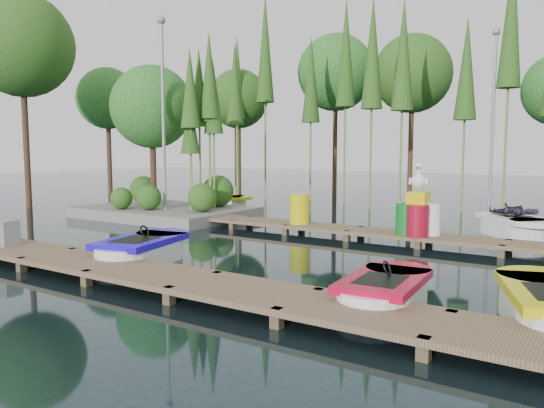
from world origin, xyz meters
The scene contains 15 objects.
ground_plane centered at (0.00, 0.00, 0.00)m, with size 90.00×90.00×0.00m, color #1B2D33.
near_dock centered at (0.00, -4.50, 0.23)m, with size 18.00×1.50×0.50m.
far_dock centered at (1.00, 2.50, 0.23)m, with size 15.00×1.20×0.50m.
island centered at (-6.30, 3.29, 3.18)m, with size 6.20×4.20×6.75m.
tree_screen centered at (-2.04, 10.60, 6.12)m, with size 34.42×18.53×10.31m.
lamp_island centered at (-5.50, 2.50, 4.26)m, with size 0.30×0.30×7.25m.
lamp_rear centered at (4.00, 11.00, 4.26)m, with size 0.30×0.30×7.25m.
boat_blue centered at (-0.65, -3.12, 0.27)m, with size 1.83×2.99×0.94m.
boat_red centered at (5.24, -3.35, 0.24)m, with size 1.31×2.58×0.84m.
boat_yellow_far centered at (-6.02, 6.32, 0.28)m, with size 2.93×2.16×1.34m.
boat_white_far centered at (5.84, 5.47, 0.31)m, with size 2.88×3.04×1.37m.
utility_cabinet centered at (-3.76, -4.50, 0.60)m, with size 0.49×0.41×0.60m, color gray.
yellow_barrel centered at (0.19, 2.50, 0.76)m, with size 0.61×0.61×0.91m, color #D8CD0B.
drum_cluster centered at (3.92, 2.35, 0.86)m, with size 1.11×1.02×1.92m.
seagull_post centered at (3.36, 2.50, 0.87)m, with size 0.53×0.29×0.85m.
Camera 1 is at (8.35, -11.40, 2.60)m, focal length 35.00 mm.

